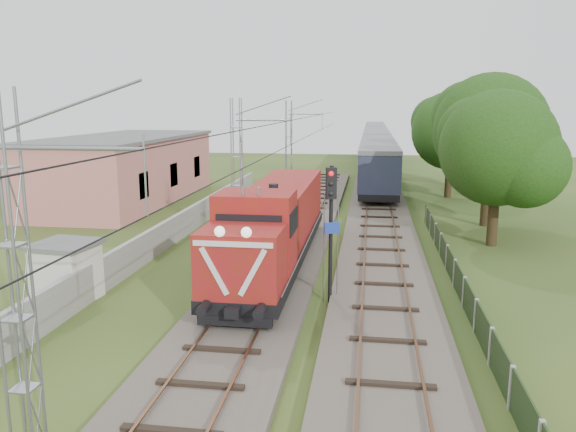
% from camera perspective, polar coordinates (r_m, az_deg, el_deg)
% --- Properties ---
extents(ground, '(140.00, 140.00, 0.00)m').
position_cam_1_polar(ground, '(20.25, -4.62, -10.95)').
color(ground, '#2B491B').
rests_on(ground, ground).
extents(track_main, '(4.20, 70.00, 0.45)m').
position_cam_1_polar(track_main, '(26.68, -1.27, -4.98)').
color(track_main, '#6B6054').
rests_on(track_main, ground).
extents(track_side, '(4.20, 80.00, 0.45)m').
position_cam_1_polar(track_side, '(38.98, 9.22, 0.08)').
color(track_side, '#6B6054').
rests_on(track_side, ground).
extents(catenary, '(3.31, 70.00, 8.00)m').
position_cam_1_polar(catenary, '(31.31, -5.11, 4.63)').
color(catenary, gray).
rests_on(catenary, ground).
extents(boundary_wall, '(0.25, 40.00, 1.50)m').
position_cam_1_polar(boundary_wall, '(32.85, -11.05, -1.06)').
color(boundary_wall, '#9E9E99').
rests_on(boundary_wall, ground).
extents(station_building, '(8.40, 20.40, 5.22)m').
position_cam_1_polar(station_building, '(46.72, -16.16, 4.66)').
color(station_building, '#C76F6B').
rests_on(station_building, ground).
extents(fence, '(0.12, 32.00, 1.20)m').
position_cam_1_polar(fence, '(22.69, 17.45, -7.35)').
color(fence, black).
rests_on(fence, ground).
extents(locomotive, '(2.93, 16.76, 4.25)m').
position_cam_1_polar(locomotive, '(26.17, -1.29, -0.74)').
color(locomotive, black).
rests_on(locomotive, ground).
extents(coach_rake, '(3.21, 71.46, 3.70)m').
position_cam_1_polar(coach_rake, '(76.67, 8.92, 7.38)').
color(coach_rake, black).
rests_on(coach_rake, ground).
extents(signal_post, '(0.57, 0.46, 5.39)m').
position_cam_1_polar(signal_post, '(21.33, 4.39, 0.59)').
color(signal_post, black).
rests_on(signal_post, ground).
extents(relay_hut, '(2.56, 2.56, 2.38)m').
position_cam_1_polar(relay_hut, '(23.81, -21.56, -5.25)').
color(relay_hut, silver).
rests_on(relay_hut, ground).
extents(tree_a, '(6.54, 6.23, 8.48)m').
position_cam_1_polar(tree_a, '(32.21, 20.69, 6.35)').
color(tree_a, '#3E2D19').
rests_on(tree_a, ground).
extents(tree_b, '(7.42, 7.06, 9.61)m').
position_cam_1_polar(tree_b, '(37.47, 20.00, 8.08)').
color(tree_b, '#3E2D19').
rests_on(tree_b, ground).
extents(tree_c, '(6.75, 6.43, 8.75)m').
position_cam_1_polar(tree_c, '(48.38, 16.34, 8.23)').
color(tree_c, '#3E2D19').
rests_on(tree_c, ground).
extents(tree_d, '(5.56, 5.30, 7.21)m').
position_cam_1_polar(tree_d, '(55.74, 16.62, 7.56)').
color(tree_d, '#3E2D19').
rests_on(tree_d, ground).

